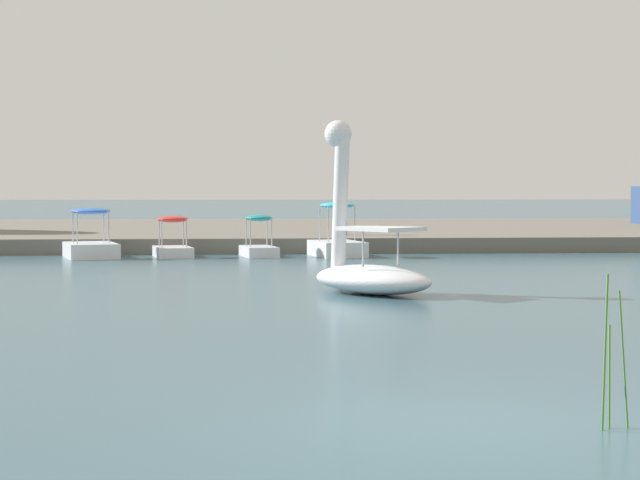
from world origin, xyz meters
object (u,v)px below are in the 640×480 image
Objects in this scene: pedal_boat_cyan at (337,242)px; pedal_boat_blue at (91,244)px; pedal_boat_teal at (259,244)px; person_on_path at (343,211)px; pedal_boat_red at (173,245)px; swan_boat at (367,261)px.

pedal_boat_blue is at bearing -179.27° from pedal_boat_cyan.
pedal_boat_teal is 1.24× the size of person_on_path.
swan_boat is at bearing -70.18° from pedal_boat_red.
swan_boat is 1.70× the size of pedal_boat_red.
swan_boat is 1.31× the size of pedal_boat_blue.
person_on_path is at bearing 53.06° from pedal_boat_teal.
person_on_path is (1.26, 16.66, 0.68)m from swan_boat.
swan_boat is 1.36× the size of pedal_boat_cyan.
pedal_boat_teal is (-2.44, 0.14, -0.06)m from pedal_boat_cyan.
pedal_boat_teal is at bearing 2.33° from pedal_boat_red.
pedal_boat_blue is at bearing -177.39° from pedal_boat_teal.
pedal_boat_cyan is (0.62, 12.42, -0.22)m from swan_boat.
pedal_boat_cyan is 1.25× the size of pedal_boat_red.
person_on_path is (3.08, 4.10, 0.96)m from pedal_boat_teal.
pedal_boat_cyan is at bearing 0.73° from pedal_boat_blue.
pedal_boat_blue reaches higher than pedal_boat_red.
person_on_path reaches higher than pedal_boat_blue.
pedal_boat_blue is at bearing -152.24° from person_on_path.
pedal_boat_teal is at bearing 2.61° from pedal_boat_blue.
pedal_boat_cyan is 4.38m from person_on_path.
pedal_boat_cyan is at bearing -0.33° from pedal_boat_red.
swan_boat is 12.44m from pedal_boat_cyan.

